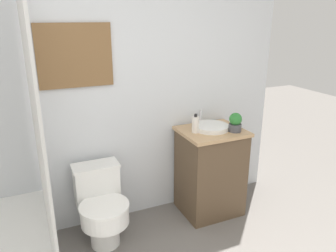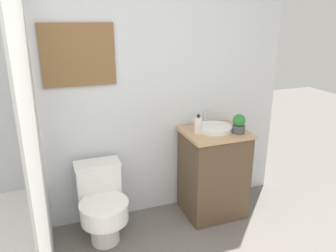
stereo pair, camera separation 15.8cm
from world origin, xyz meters
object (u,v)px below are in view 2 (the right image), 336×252
Objects in this scene: sink at (214,128)px; soap_bottle at (198,125)px; toilet at (102,203)px; potted_plant at (239,124)px.

sink is 0.18m from soap_bottle.
sink is (1.03, 0.05, 0.51)m from toilet.
toilet is 1.15m from sink.
soap_bottle reaches higher than toilet.
sink is at bearing 6.46° from soap_bottle.
potted_plant is (0.33, -0.12, 0.01)m from soap_bottle.
sink is 2.13× the size of soap_bottle.
toilet is 1.03m from soap_bottle.
toilet is 3.78× the size of soap_bottle.
sink reaches higher than toilet.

